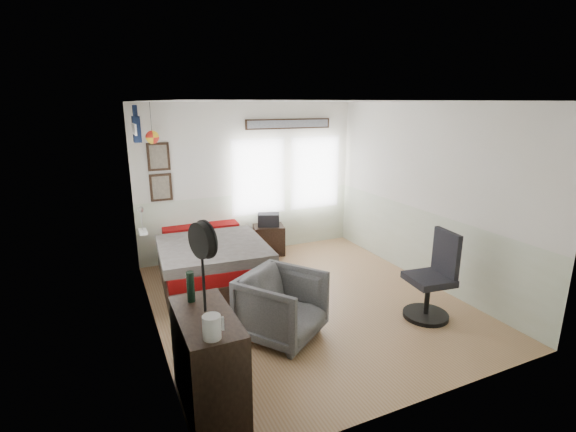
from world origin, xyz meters
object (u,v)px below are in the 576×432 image
Objects in this scene: armchair at (282,306)px; task_chair at (433,283)px; dresser at (208,360)px; bed at (211,261)px; nightstand at (269,240)px.

armchair is 1.98m from task_chair.
dresser reaches higher than armchair.
bed is 2.20× the size of dresser.
task_chair is (3.01, 0.41, 0.02)m from dresser.
bed is at bearing 142.27° from task_chair.
task_chair is at bearing -45.65° from armchair.
bed is at bearing -135.76° from nightstand.
bed is 2.53× the size of armchair.
task_chair reaches higher than dresser.
armchair is 0.76× the size of task_chair.
dresser is (-0.72, -2.69, 0.12)m from bed.
dresser is at bearing -165.12° from task_chair.
nightstand is 3.21m from task_chair.
armchair is at bearing -75.75° from bed.
dresser is 3.03m from task_chair.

